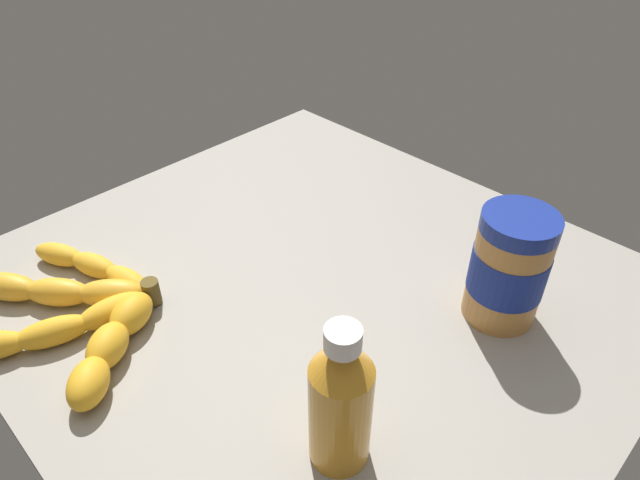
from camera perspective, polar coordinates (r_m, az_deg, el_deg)
ground_plane at (r=69.03cm, az=-0.91°, el=-5.23°), size 73.21×67.98×3.02cm
banana_bunch at (r=67.73cm, az=-23.50°, el=-6.53°), size 28.87×21.64×3.75cm
peanut_butter_jar at (r=63.07cm, az=18.77°, el=-2.75°), size 8.19×8.19×13.42cm
honey_bottle at (r=47.32cm, az=2.13°, el=-16.25°), size 5.36×5.36×15.64cm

